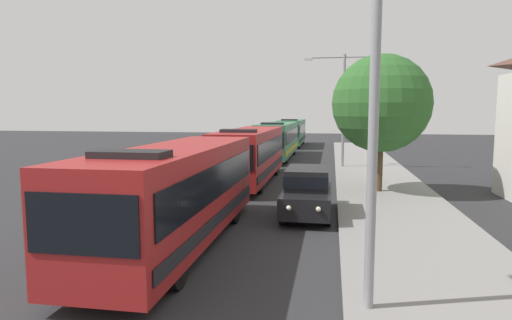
{
  "coord_description": "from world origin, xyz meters",
  "views": [
    {
      "loc": [
        3.3,
        -1.25,
        4.13
      ],
      "look_at": [
        0.13,
        17.19,
        2.03
      ],
      "focal_mm": 30.88,
      "sensor_mm": 36.0,
      "label": 1
    }
  ],
  "objects_px": {
    "streetlamp_near": "(376,48)",
    "bus_middle": "(278,139)",
    "bus_second_in_line": "(250,153)",
    "bus_fourth_in_line": "(292,132)",
    "white_suv": "(307,190)",
    "roadside_tree": "(381,103)",
    "streetlamp_mid": "(344,98)",
    "bus_lead": "(178,191)"
  },
  "relations": [
    {
      "from": "bus_lead",
      "to": "streetlamp_mid",
      "type": "distance_m",
      "value": 20.44
    },
    {
      "from": "white_suv",
      "to": "streetlamp_mid",
      "type": "height_order",
      "value": "streetlamp_mid"
    },
    {
      "from": "bus_middle",
      "to": "streetlamp_near",
      "type": "relative_size",
      "value": 1.45
    },
    {
      "from": "bus_lead",
      "to": "roadside_tree",
      "type": "relative_size",
      "value": 1.56
    },
    {
      "from": "roadside_tree",
      "to": "bus_middle",
      "type": "bearing_deg",
      "value": 114.06
    },
    {
      "from": "bus_middle",
      "to": "bus_lead",
      "type": "bearing_deg",
      "value": -90.0
    },
    {
      "from": "bus_middle",
      "to": "streetlamp_near",
      "type": "height_order",
      "value": "streetlamp_near"
    },
    {
      "from": "bus_middle",
      "to": "white_suv",
      "type": "relative_size",
      "value": 2.64
    },
    {
      "from": "bus_second_in_line",
      "to": "roadside_tree",
      "type": "height_order",
      "value": "roadside_tree"
    },
    {
      "from": "bus_second_in_line",
      "to": "white_suv",
      "type": "distance_m",
      "value": 8.54
    },
    {
      "from": "bus_fourth_in_line",
      "to": "roadside_tree",
      "type": "bearing_deg",
      "value": -76.59
    },
    {
      "from": "streetlamp_mid",
      "to": "white_suv",
      "type": "bearing_deg",
      "value": -96.49
    },
    {
      "from": "bus_fourth_in_line",
      "to": "roadside_tree",
      "type": "distance_m",
      "value": 30.18
    },
    {
      "from": "bus_middle",
      "to": "bus_fourth_in_line",
      "type": "height_order",
      "value": "same"
    },
    {
      "from": "bus_second_in_line",
      "to": "roadside_tree",
      "type": "bearing_deg",
      "value": -19.42
    },
    {
      "from": "bus_second_in_line",
      "to": "bus_fourth_in_line",
      "type": "distance_m",
      "value": 26.77
    },
    {
      "from": "bus_middle",
      "to": "streetlamp_mid",
      "type": "xyz_separation_m",
      "value": [
        5.4,
        -5.88,
        3.32
      ]
    },
    {
      "from": "bus_middle",
      "to": "streetlamp_near",
      "type": "xyz_separation_m",
      "value": [
        5.4,
        -29.11,
        3.63
      ]
    },
    {
      "from": "bus_lead",
      "to": "bus_second_in_line",
      "type": "height_order",
      "value": "same"
    },
    {
      "from": "bus_middle",
      "to": "bus_fourth_in_line",
      "type": "distance_m",
      "value": 13.63
    },
    {
      "from": "bus_second_in_line",
      "to": "bus_fourth_in_line",
      "type": "bearing_deg",
      "value": 90.0
    },
    {
      "from": "bus_fourth_in_line",
      "to": "roadside_tree",
      "type": "height_order",
      "value": "roadside_tree"
    },
    {
      "from": "bus_second_in_line",
      "to": "white_suv",
      "type": "relative_size",
      "value": 2.36
    },
    {
      "from": "bus_fourth_in_line",
      "to": "streetlamp_near",
      "type": "xyz_separation_m",
      "value": [
        5.4,
        -42.74,
        3.63
      ]
    },
    {
      "from": "streetlamp_mid",
      "to": "bus_fourth_in_line",
      "type": "bearing_deg",
      "value": 105.47
    },
    {
      "from": "bus_lead",
      "to": "bus_fourth_in_line",
      "type": "xyz_separation_m",
      "value": [
        0.0,
        38.94,
        0.0
      ]
    },
    {
      "from": "bus_middle",
      "to": "bus_fourth_in_line",
      "type": "relative_size",
      "value": 1.15
    },
    {
      "from": "bus_lead",
      "to": "bus_fourth_in_line",
      "type": "relative_size",
      "value": 0.99
    },
    {
      "from": "white_suv",
      "to": "roadside_tree",
      "type": "xyz_separation_m",
      "value": [
        3.27,
        5.21,
        3.45
      ]
    },
    {
      "from": "bus_second_in_line",
      "to": "bus_fourth_in_line",
      "type": "relative_size",
      "value": 1.02
    },
    {
      "from": "streetlamp_near",
      "to": "bus_middle",
      "type": "bearing_deg",
      "value": 100.51
    },
    {
      "from": "bus_middle",
      "to": "roadside_tree",
      "type": "bearing_deg",
      "value": -65.94
    },
    {
      "from": "white_suv",
      "to": "roadside_tree",
      "type": "relative_size",
      "value": 0.68
    },
    {
      "from": "bus_middle",
      "to": "roadside_tree",
      "type": "height_order",
      "value": "roadside_tree"
    },
    {
      "from": "streetlamp_near",
      "to": "roadside_tree",
      "type": "bearing_deg",
      "value": 83.37
    },
    {
      "from": "bus_lead",
      "to": "streetlamp_near",
      "type": "xyz_separation_m",
      "value": [
        5.4,
        -3.8,
        3.63
      ]
    },
    {
      "from": "bus_lead",
      "to": "bus_second_in_line",
      "type": "relative_size",
      "value": 0.97
    },
    {
      "from": "streetlamp_near",
      "to": "bus_lead",
      "type": "bearing_deg",
      "value": 144.88
    },
    {
      "from": "bus_lead",
      "to": "roadside_tree",
      "type": "xyz_separation_m",
      "value": [
        6.97,
        9.71,
        2.79
      ]
    },
    {
      "from": "bus_middle",
      "to": "roadside_tree",
      "type": "distance_m",
      "value": 17.32
    },
    {
      "from": "bus_second_in_line",
      "to": "bus_middle",
      "type": "distance_m",
      "value": 13.15
    },
    {
      "from": "bus_lead",
      "to": "roadside_tree",
      "type": "height_order",
      "value": "roadside_tree"
    }
  ]
}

